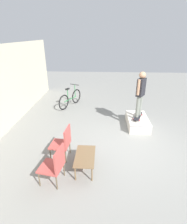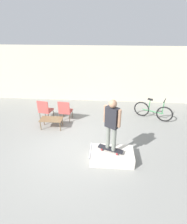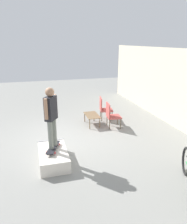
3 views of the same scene
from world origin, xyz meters
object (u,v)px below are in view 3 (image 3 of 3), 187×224
Objects in this scene: patio_chair_left at (104,108)px; patio_chair_right at (111,114)px; skateboard_on_ramp at (53,147)px; coffee_table at (92,116)px; skate_ramp_box at (53,157)px; person_skater at (51,113)px.

patio_chair_left is 1.00× the size of patio_chair_right.
skateboard_on_ramp is 3.03m from coffee_table.
coffee_table is 0.82m from patio_chair_right.
skate_ramp_box is 3.09m from coffee_table.
coffee_table is at bearing 135.97° from patio_chair_left.
skateboard_on_ramp is 3.82m from patio_chair_left.
person_skater reaches higher than skate_ramp_box.
skateboard_on_ramp is 0.85× the size of patio_chair_left.
person_skater is 3.92m from patio_chair_left.
coffee_table reaches higher than skate_ramp_box.
patio_chair_left is at bearing 173.69° from person_skater.
person_skater reaches higher than patio_chair_right.
skate_ramp_box is at bearing -35.83° from coffee_table.
coffee_table is at bearing 164.41° from skateboard_on_ramp.
person_skater is at bearing -6.02° from skateboard_on_ramp.
coffee_table is at bearing 61.62° from patio_chair_right.
person_skater is 1.81× the size of coffee_table.
person_skater is at bearing -36.14° from coffee_table.
patio_chair_left is (-2.98, 2.47, 0.35)m from skate_ramp_box.
patio_chair_right reaches higher than skateboard_on_ramp.
skateboard_on_ramp is 0.99m from person_skater.
patio_chair_left and patio_chair_right have the same top height.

